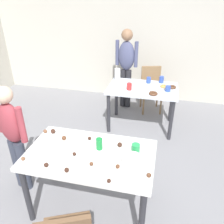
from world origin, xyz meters
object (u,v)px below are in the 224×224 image
dining_table_far (142,93)px  chair_far_table (151,86)px  mixing_bowl (132,161)px  soda_can (99,144)px  pitcher_far (117,74)px  dining_table_near (90,161)px  person_girl_near (13,133)px  person_adult_far (126,62)px

dining_table_far → chair_far_table: size_ratio=1.32×
mixing_bowl → soda_can: soda_can is taller
pitcher_far → dining_table_near: bearing=-85.4°
dining_table_near → person_girl_near: 0.94m
person_girl_near → mixing_bowl: bearing=-6.8°
dining_table_far → person_girl_near: bearing=-125.1°
dining_table_near → pitcher_far: (-0.17, 2.09, 0.20)m
chair_far_table → mixing_bowl: chair_far_table is taller
chair_far_table → soda_can: (-0.34, -2.49, 0.31)m
person_girl_near → soda_can: bearing=0.1°
dining_table_far → mixing_bowl: bearing=-86.5°
dining_table_near → mixing_bowl: bearing=-8.7°
person_girl_near → person_adult_far: person_adult_far is taller
dining_table_near → dining_table_far: bearing=80.4°
person_adult_far → mixing_bowl: size_ratio=8.33×
person_girl_near → pitcher_far: person_girl_near is taller
person_adult_far → soda_can: 2.50m
dining_table_near → person_adult_far: bearing=92.1°
dining_table_near → person_adult_far: 2.60m
person_adult_far → dining_table_near: bearing=-87.9°
dining_table_near → pitcher_far: 2.11m
soda_can → pitcher_far: (-0.24, 2.00, 0.05)m
chair_far_table → soda_can: soda_can is taller
chair_far_table → person_adult_far: bearing=179.8°
dining_table_near → soda_can: bearing=53.0°
chair_far_table → soda_can: size_ratio=7.13×
dining_table_near → person_girl_near: bearing=174.1°
mixing_bowl → soda_can: (-0.36, 0.16, 0.02)m
soda_can → pitcher_far: 2.01m
person_girl_near → soda_can: size_ratio=11.03×
chair_far_table → person_girl_near: bearing=-118.3°
mixing_bowl → person_girl_near: bearing=173.2°
dining_table_near → pitcher_far: pitcher_far is taller
dining_table_near → soda_can: soda_can is taller
chair_far_table → dining_table_far: bearing=-97.8°
person_adult_far → pitcher_far: person_adult_far is taller
mixing_bowl → dining_table_near: bearing=171.3°
dining_table_near → soda_can: 0.20m
person_girl_near → pitcher_far: bearing=69.2°
person_girl_near → mixing_bowl: (1.36, -0.16, 0.00)m
person_girl_near → dining_table_near: bearing=-5.9°
dining_table_near → person_girl_near: size_ratio=0.96×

